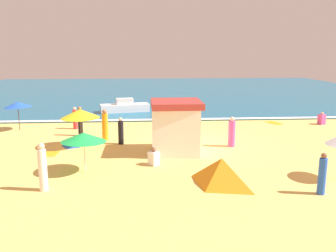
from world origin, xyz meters
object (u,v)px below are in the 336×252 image
object	(u,v)px
beachgoer_4	(154,157)
beachgoer_2	(322,119)
beachgoer_10	(75,119)
small_boat_0	(125,107)
beach_tent	(221,172)
beach_umbrella_2	(18,105)
beachgoer_8	(322,175)
beachgoer_3	(80,122)
beachgoer_9	(105,125)
beach_umbrella_3	(84,137)
lifeguard_cabana	(176,127)
beach_umbrella_0	(80,114)
beachgoer_7	(232,133)
beachgoer_6	(43,168)
beachgoer_0	(121,132)

from	to	relation	value
beachgoer_4	beachgoer_2	bearing A→B (deg)	34.50
beachgoer_10	small_boat_0	distance (m)	7.27
beach_tent	beachgoer_4	world-z (taller)	beach_tent
beach_umbrella_2	beachgoer_8	xyz separation A→B (m)	(15.48, -12.45, -1.02)
beachgoer_3	small_boat_0	distance (m)	9.02
beach_tent	beachgoer_10	xyz separation A→B (m)	(-8.01, 11.42, 0.17)
small_boat_0	beachgoer_4	bearing A→B (deg)	-81.91
beachgoer_9	beach_umbrella_3	bearing A→B (deg)	-92.73
lifeguard_cabana	beach_umbrella_0	world-z (taller)	lifeguard_cabana
beach_umbrella_2	beachgoer_10	world-z (taller)	beach_umbrella_2
beachgoer_4	beachgoer_7	size ratio (longest dim) A/B	0.51
beachgoer_6	beachgoer_10	xyz separation A→B (m)	(-0.87, 11.49, -0.20)
beachgoer_6	beach_tent	bearing A→B (deg)	0.57
beachgoer_0	beachgoer_6	world-z (taller)	beachgoer_6
beach_umbrella_2	beachgoer_7	size ratio (longest dim) A/B	1.33
lifeguard_cabana	beachgoer_4	world-z (taller)	lifeguard_cabana
beach_umbrella_3	beachgoer_2	bearing A→B (deg)	31.11
beachgoer_7	beachgoer_9	size ratio (longest dim) A/B	0.92
beach_umbrella_0	beachgoer_8	distance (m)	12.89
beachgoer_3	beachgoer_6	distance (m)	9.36
beach_umbrella_0	beachgoer_6	size ratio (longest dim) A/B	1.59
beachgoer_3	beachgoer_7	xyz separation A→B (m)	(9.18, -3.34, -0.11)
beach_umbrella_0	beachgoer_2	size ratio (longest dim) A/B	3.26
beachgoer_2	beachgoer_3	xyz separation A→B (m)	(-17.55, -2.47, 0.52)
beach_umbrella_0	beachgoer_3	distance (m)	3.16
small_boat_0	beachgoer_7	bearing A→B (deg)	-60.69
beach_tent	lifeguard_cabana	bearing A→B (deg)	105.98
lifeguard_cabana	beach_tent	size ratio (longest dim) A/B	1.05
beachgoer_4	beachgoer_8	size ratio (longest dim) A/B	0.54
beachgoer_3	beachgoer_8	world-z (taller)	beachgoer_3
beachgoer_0	beachgoer_7	world-z (taller)	beachgoer_7
beachgoer_7	beach_umbrella_2	bearing A→B (deg)	158.90
beach_umbrella_2	small_boat_0	bearing A→B (deg)	43.79
beachgoer_7	small_boat_0	world-z (taller)	beachgoer_7
beach_tent	beachgoer_8	size ratio (longest dim) A/B	1.64
beachgoer_8	lifeguard_cabana	bearing A→B (deg)	129.46
beach_tent	beachgoer_10	distance (m)	13.95
lifeguard_cabana	beach_umbrella_2	xyz separation A→B (m)	(-10.42, 6.30, 0.36)
beach_tent	beachgoer_0	xyz separation A→B (m)	(-4.52, 6.96, 0.18)
beachgoer_3	beachgoer_10	world-z (taller)	beachgoer_3
beach_tent	beach_umbrella_3	bearing A→B (deg)	160.93
beach_umbrella_2	beach_tent	size ratio (longest dim) A/B	0.86
beachgoer_7	beachgoer_10	distance (m)	11.32
beachgoer_3	beachgoer_9	world-z (taller)	beachgoer_3
beachgoer_3	beachgoer_8	distance (m)	15.14
beach_umbrella_2	beachgoer_10	xyz separation A→B (m)	(3.83, 0.17, -1.07)
beach_umbrella_2	beachgoer_3	bearing A→B (deg)	-23.31
beach_umbrella_3	beachgoer_2	xyz separation A→B (m)	(16.12, 9.73, -1.24)
beachgoer_9	small_boat_0	bearing A→B (deg)	85.81
beach_umbrella_2	beachgoer_6	world-z (taller)	beach_umbrella_2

